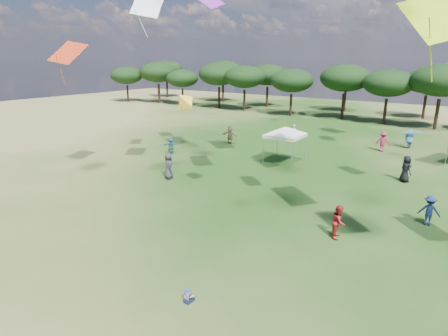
# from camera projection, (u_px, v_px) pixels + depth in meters

# --- Properties ---
(ground) EXTENTS (140.00, 140.00, 0.00)m
(ground) POSITION_uv_depth(u_px,v_px,m) (126.00, 334.00, 11.52)
(ground) COLOR #224615
(ground) RESTS_ON ground
(tree_line) EXTENTS (108.78, 17.63, 7.77)m
(tree_line) POSITION_uv_depth(u_px,v_px,m) (437.00, 81.00, 45.89)
(tree_line) COLOR black
(tree_line) RESTS_ON ground
(tent_left) EXTENTS (5.45, 5.45, 3.25)m
(tent_left) POSITION_uv_depth(u_px,v_px,m) (285.00, 128.00, 29.51)
(tent_left) COLOR gray
(tent_left) RESTS_ON ground
(toddler) EXTENTS (0.35, 0.39, 0.53)m
(toddler) POSITION_uv_depth(u_px,v_px,m) (188.00, 296.00, 12.94)
(toddler) COLOR #151B31
(toddler) RESTS_ON ground
(festival_crowd) EXTENTS (29.83, 23.25, 1.92)m
(festival_crowd) POSITION_uv_depth(u_px,v_px,m) (347.00, 153.00, 29.68)
(festival_crowd) COLOR #2A6C7E
(festival_crowd) RESTS_ON ground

